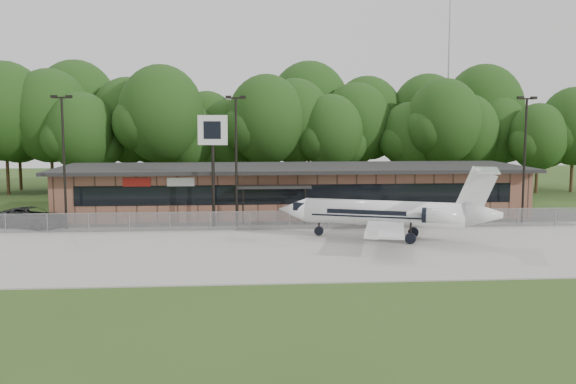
{
  "coord_description": "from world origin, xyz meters",
  "views": [
    {
      "loc": [
        -4.84,
        -33.08,
        8.48
      ],
      "look_at": [
        -1.34,
        12.0,
        3.3
      ],
      "focal_mm": 40.0,
      "sensor_mm": 36.0,
      "label": 1
    }
  ],
  "objects": [
    {
      "name": "radio_mast",
      "position": [
        22.0,
        48.0,
        12.5
      ],
      "size": [
        0.2,
        0.2,
        25.0
      ],
      "primitive_type": "cylinder",
      "color": "gray",
      "rests_on": "ground"
    },
    {
      "name": "suv",
      "position": [
        -21.06,
        17.77,
        0.81
      ],
      "size": [
        6.42,
        4.84,
        1.62
      ],
      "primitive_type": "imported",
      "rotation": [
        0.0,
        0.0,
        1.15
      ],
      "color": "#29292B",
      "rests_on": "ground"
    },
    {
      "name": "fence",
      "position": [
        0.0,
        15.0,
        0.78
      ],
      "size": [
        46.0,
        0.04,
        1.52
      ],
      "color": "gray",
      "rests_on": "ground"
    },
    {
      "name": "apron",
      "position": [
        0.0,
        8.0,
        0.04
      ],
      "size": [
        64.0,
        18.0,
        0.08
      ],
      "primitive_type": "cube",
      "color": "#9E9B93",
      "rests_on": "ground"
    },
    {
      "name": "pole_sign",
      "position": [
        -6.8,
        16.79,
        6.7
      ],
      "size": [
        2.3,
        0.7,
        8.75
      ],
      "rotation": [
        0.0,
        0.0,
        -0.2
      ],
      "color": "black",
      "rests_on": "ground"
    },
    {
      "name": "parking_lot",
      "position": [
        0.0,
        19.5,
        0.03
      ],
      "size": [
        50.0,
        9.0,
        0.06
      ],
      "primitive_type": "cube",
      "color": "#383835",
      "rests_on": "ground"
    },
    {
      "name": "treeline",
      "position": [
        0.0,
        42.0,
        7.5
      ],
      "size": [
        72.0,
        12.0,
        15.0
      ],
      "primitive_type": null,
      "color": "#1B3E13",
      "rests_on": "ground"
    },
    {
      "name": "light_pole_mid",
      "position": [
        -5.0,
        16.5,
        5.98
      ],
      "size": [
        1.55,
        0.3,
        10.23
      ],
      "color": "black",
      "rests_on": "ground"
    },
    {
      "name": "light_pole_left",
      "position": [
        -18.0,
        16.5,
        5.98
      ],
      "size": [
        1.55,
        0.3,
        10.23
      ],
      "color": "black",
      "rests_on": "ground"
    },
    {
      "name": "ground",
      "position": [
        0.0,
        0.0,
        0.0
      ],
      "size": [
        160.0,
        160.0,
        0.0
      ],
      "primitive_type": "plane",
      "color": "#314819",
      "rests_on": "ground"
    },
    {
      "name": "light_pole_right",
      "position": [
        18.0,
        16.5,
        5.98
      ],
      "size": [
        1.55,
        0.3,
        10.23
      ],
      "color": "black",
      "rests_on": "ground"
    },
    {
      "name": "terminal",
      "position": [
        -0.0,
        23.94,
        2.18
      ],
      "size": [
        41.0,
        11.65,
        4.3
      ],
      "color": "brown",
      "rests_on": "ground"
    },
    {
      "name": "business_jet",
      "position": [
        5.76,
        10.24,
        1.89
      ],
      "size": [
        15.45,
        13.83,
        5.28
      ],
      "rotation": [
        0.0,
        0.0,
        -0.35
      ],
      "color": "silver",
      "rests_on": "ground"
    }
  ]
}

